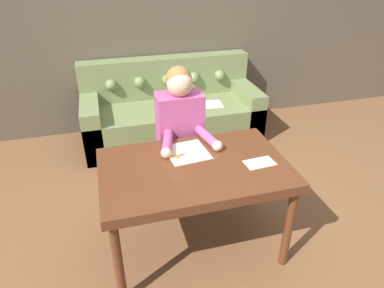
% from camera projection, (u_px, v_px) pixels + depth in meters
% --- Properties ---
extents(ground_plane, '(16.00, 16.00, 0.00)m').
position_uv_depth(ground_plane, '(210.00, 239.00, 2.77)').
color(ground_plane, brown).
extents(wall_back, '(8.00, 0.06, 2.60)m').
position_uv_depth(wall_back, '(154.00, 22.00, 3.99)').
color(wall_back, brown).
rests_on(wall_back, ground_plane).
extents(dining_table, '(1.29, 0.82, 0.75)m').
position_uv_depth(dining_table, '(194.00, 175.00, 2.39)').
color(dining_table, '#562D19').
rests_on(dining_table, ground_plane).
extents(couch, '(2.05, 0.87, 0.92)m').
position_uv_depth(couch, '(171.00, 112.00, 4.14)').
color(couch, olive).
rests_on(couch, ground_plane).
extents(person, '(0.46, 0.59, 1.27)m').
position_uv_depth(person, '(180.00, 141.00, 2.87)').
color(person, '#33281E').
rests_on(person, ground_plane).
extents(pattern_paper_main, '(0.32, 0.33, 0.00)m').
position_uv_depth(pattern_paper_main, '(187.00, 152.00, 2.50)').
color(pattern_paper_main, beige).
rests_on(pattern_paper_main, dining_table).
extents(pattern_paper_offcut, '(0.22, 0.14, 0.00)m').
position_uv_depth(pattern_paper_offcut, '(260.00, 163.00, 2.37)').
color(pattern_paper_offcut, beige).
rests_on(pattern_paper_offcut, dining_table).
extents(scissors, '(0.21, 0.12, 0.01)m').
position_uv_depth(scissors, '(181.00, 155.00, 2.46)').
color(scissors, silver).
rests_on(scissors, dining_table).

